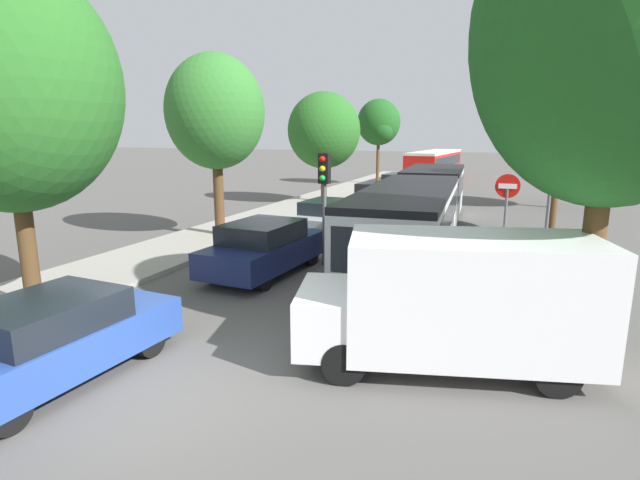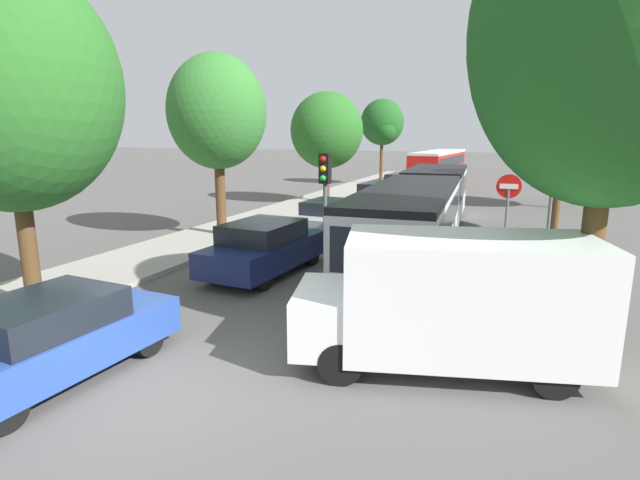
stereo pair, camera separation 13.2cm
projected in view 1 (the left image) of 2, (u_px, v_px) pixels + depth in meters
ground_plane at (156, 398)px, 7.69m from camera, size 200.00×200.00×0.00m
kerb_strip_left at (302, 205)px, 27.37m from camera, size 3.20×48.71×0.14m
articulated_bus at (421, 205)px, 18.22m from camera, size 3.43×16.29×2.40m
city_bus_rear at (435, 163)px, 43.24m from camera, size 3.24×11.28×2.40m
queued_car_blue at (53, 339)px, 8.09m from camera, size 2.02×4.23×1.43m
queued_car_navy at (264, 248)px, 14.27m from camera, size 2.15×4.51×1.53m
queued_car_silver at (327, 217)px, 19.77m from camera, size 1.95×4.09×1.39m
queued_car_red at (379, 197)px, 25.20m from camera, size 2.16×4.52×1.53m
queued_car_tan at (401, 186)px, 30.45m from camera, size 2.16×4.54×1.54m
white_van at (457, 298)px, 8.47m from camera, size 5.33×3.13×2.31m
traffic_light at (324, 184)px, 14.89m from camera, size 0.34×0.37×3.40m
no_entry_sign at (506, 206)px, 14.61m from camera, size 0.70×0.08×2.82m
direction_sign_post at (551, 181)px, 15.00m from camera, size 0.13×1.40×3.60m
tree_left_near at (7, 87)px, 10.16m from camera, size 4.52×4.52×7.52m
tree_left_mid at (215, 113)px, 18.40m from camera, size 3.66×3.66×6.85m
tree_left_far at (324, 131)px, 27.72m from camera, size 4.04×4.04×6.19m
tree_left_distant at (379, 123)px, 37.35m from camera, size 3.23×3.23×6.43m
tree_right_near at (619, 40)px, 8.00m from camera, size 4.61×4.61×8.46m
tree_right_mid at (561, 131)px, 18.71m from camera, size 3.40×3.40×5.67m
tree_right_far at (562, 131)px, 26.19m from camera, size 4.49×4.49×6.26m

